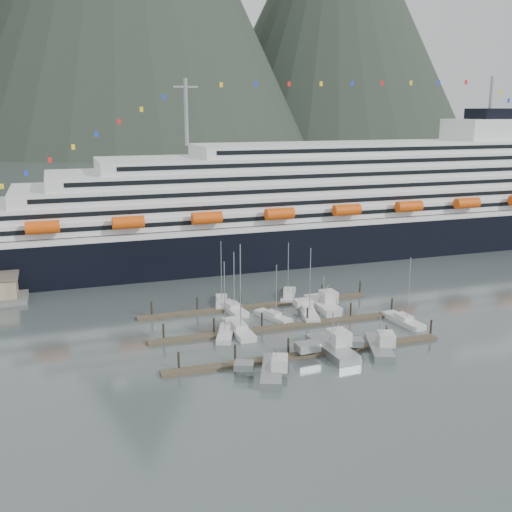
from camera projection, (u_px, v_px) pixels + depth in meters
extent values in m
plane|color=#495556|center=(311.00, 331.00, 107.87)|extent=(1600.00, 1600.00, 0.00)
cone|color=#212B20|center=(334.00, 13.00, 735.22)|extent=(360.00, 360.00, 360.00)
cube|color=black|center=(314.00, 240.00, 165.33)|extent=(210.00, 28.00, 12.00)
cube|color=silver|center=(314.00, 216.00, 163.79)|extent=(205.80, 27.44, 1.50)
cube|color=silver|center=(331.00, 206.00, 164.73)|extent=(185.00, 26.00, 3.20)
cube|color=black|center=(354.00, 213.00, 152.68)|extent=(175.75, 0.20, 1.00)
cube|color=silver|center=(338.00, 194.00, 164.59)|extent=(180.00, 25.00, 3.20)
cube|color=black|center=(360.00, 200.00, 153.00)|extent=(171.00, 0.20, 1.00)
cube|color=silver|center=(345.00, 182.00, 164.46)|extent=(172.00, 24.00, 3.20)
cube|color=black|center=(367.00, 187.00, 153.33)|extent=(163.40, 0.20, 1.00)
cube|color=silver|center=(352.00, 170.00, 164.32)|extent=(160.00, 23.00, 3.20)
cube|color=black|center=(373.00, 174.00, 153.65)|extent=(152.00, 0.20, 1.00)
cube|color=silver|center=(359.00, 159.00, 164.21)|extent=(140.00, 22.00, 3.00)
cube|color=black|center=(380.00, 161.00, 154.01)|extent=(133.00, 0.20, 1.00)
cube|color=silver|center=(366.00, 148.00, 164.12)|extent=(95.00, 20.00, 3.00)
cube|color=black|center=(385.00, 149.00, 154.84)|extent=(90.25, 0.20, 1.00)
cube|color=silver|center=(488.00, 129.00, 175.51)|extent=(22.00, 16.00, 6.00)
cube|color=black|center=(489.00, 114.00, 174.44)|extent=(10.00, 10.00, 3.00)
cylinder|color=gray|center=(186.00, 112.00, 146.32)|extent=(1.00, 1.00, 16.00)
cylinder|color=gray|center=(491.00, 94.00, 173.14)|extent=(0.80, 0.80, 10.00)
cylinder|color=#DE4A0B|center=(43.00, 227.00, 127.25)|extent=(7.00, 2.80, 2.80)
cylinder|color=#DE4A0B|center=(128.00, 223.00, 132.85)|extent=(7.00, 2.80, 2.80)
cylinder|color=#DE4A0B|center=(207.00, 218.00, 138.46)|extent=(7.00, 2.80, 2.80)
cylinder|color=#DE4A0B|center=(280.00, 214.00, 144.06)|extent=(7.00, 2.80, 2.80)
cylinder|color=#DE4A0B|center=(347.00, 210.00, 149.66)|extent=(7.00, 2.80, 2.80)
cylinder|color=#DE4A0B|center=(409.00, 206.00, 155.26)|extent=(7.00, 2.80, 2.80)
cylinder|color=#DE4A0B|center=(467.00, 203.00, 160.86)|extent=(7.00, 2.80, 2.80)
cube|color=#403629|center=(308.00, 354.00, 97.05)|extent=(48.00, 2.00, 0.50)
cylinder|color=black|center=(179.00, 362.00, 91.26)|extent=(0.36, 0.36, 3.20)
cylinder|color=black|center=(235.00, 354.00, 94.06)|extent=(0.36, 0.36, 3.20)
cylinder|color=black|center=(288.00, 347.00, 96.86)|extent=(0.36, 0.36, 3.20)
cylinder|color=black|center=(339.00, 341.00, 99.66)|extent=(0.36, 0.36, 3.20)
cylinder|color=black|center=(386.00, 334.00, 102.46)|extent=(0.36, 0.36, 3.20)
cylinder|color=black|center=(431.00, 328.00, 105.26)|extent=(0.36, 0.36, 3.20)
cube|color=#403629|center=(279.00, 327.00, 109.01)|extent=(48.00, 2.00, 0.50)
cylinder|color=black|center=(164.00, 333.00, 103.22)|extent=(0.36, 0.36, 3.20)
cylinder|color=black|center=(214.00, 327.00, 106.02)|extent=(0.36, 0.36, 3.20)
cylinder|color=black|center=(262.00, 321.00, 108.82)|extent=(0.36, 0.36, 3.20)
cylinder|color=black|center=(307.00, 316.00, 111.62)|extent=(0.36, 0.36, 3.20)
cylinder|color=black|center=(351.00, 311.00, 114.42)|extent=(0.36, 0.36, 3.20)
cylinder|color=black|center=(392.00, 306.00, 117.22)|extent=(0.36, 0.36, 3.20)
cube|color=#403629|center=(257.00, 306.00, 120.98)|extent=(48.00, 2.00, 0.50)
cylinder|color=black|center=(152.00, 310.00, 115.19)|extent=(0.36, 0.36, 3.20)
cylinder|color=black|center=(197.00, 305.00, 117.99)|extent=(0.36, 0.36, 3.20)
cylinder|color=black|center=(241.00, 300.00, 120.79)|extent=(0.36, 0.36, 3.20)
cylinder|color=black|center=(282.00, 296.00, 123.59)|extent=(0.36, 0.36, 3.20)
cylinder|color=black|center=(322.00, 292.00, 126.39)|extent=(0.36, 0.36, 3.20)
cylinder|color=black|center=(360.00, 288.00, 129.19)|extent=(0.36, 0.36, 3.20)
cube|color=#B5B5B5|center=(226.00, 335.00, 105.45)|extent=(5.48, 9.07, 1.36)
cube|color=#B5B5B5|center=(225.00, 330.00, 105.25)|extent=(2.91, 3.55, 0.78)
cylinder|color=gray|center=(225.00, 298.00, 102.93)|extent=(0.16, 0.16, 12.92)
cube|color=#B5B5B5|center=(239.00, 331.00, 107.38)|extent=(3.17, 11.38, 1.59)
cube|color=#B5B5B5|center=(239.00, 325.00, 107.13)|extent=(2.34, 4.01, 0.91)
cylinder|color=gray|center=(240.00, 287.00, 104.35)|extent=(0.18, 0.18, 15.33)
cube|color=#B5B5B5|center=(273.00, 318.00, 114.18)|extent=(5.44, 9.05, 1.29)
cube|color=#B5B5B5|center=(273.00, 314.00, 113.98)|extent=(2.84, 3.53, 0.74)
cylinder|color=gray|center=(276.00, 291.00, 112.20)|extent=(0.15, 0.15, 9.99)
cube|color=#B5B5B5|center=(308.00, 314.00, 116.39)|extent=(5.45, 11.85, 1.47)
cube|color=#B5B5B5|center=(308.00, 309.00, 116.16)|extent=(3.02, 4.43, 0.84)
cylinder|color=gray|center=(310.00, 281.00, 113.61)|extent=(0.17, 0.17, 12.66)
cube|color=#B5B5B5|center=(222.00, 303.00, 122.73)|extent=(4.72, 9.54, 1.29)
cube|color=#B5B5B5|center=(222.00, 299.00, 122.54)|extent=(2.62, 3.60, 0.74)
cylinder|color=gray|center=(221.00, 272.00, 120.21)|extent=(0.15, 0.15, 12.62)
cube|color=#B5B5B5|center=(232.00, 310.00, 118.59)|extent=(4.06, 10.33, 1.57)
cube|color=#B5B5B5|center=(232.00, 305.00, 118.34)|extent=(2.63, 3.76, 0.89)
cylinder|color=gray|center=(234.00, 280.00, 116.20)|extent=(0.18, 0.18, 11.23)
cube|color=#B5B5B5|center=(288.00, 296.00, 127.30)|extent=(6.68, 10.10, 1.34)
cube|color=#B5B5B5|center=(288.00, 292.00, 127.10)|extent=(3.27, 4.00, 0.76)
cylinder|color=gray|center=(288.00, 269.00, 124.85)|extent=(0.15, 0.15, 11.30)
cube|color=#B5B5B5|center=(403.00, 322.00, 111.84)|extent=(3.83, 9.91, 1.50)
cube|color=#B5B5B5|center=(404.00, 317.00, 111.61)|extent=(2.50, 3.60, 0.86)
cylinder|color=gray|center=(409.00, 289.00, 109.40)|extent=(0.17, 0.17, 11.95)
cube|color=#96999B|center=(272.00, 373.00, 89.92)|extent=(7.15, 11.50, 1.72)
cube|color=#96999B|center=(244.00, 366.00, 89.96)|extent=(3.64, 3.39, 1.03)
cube|color=#B5B5B5|center=(280.00, 363.00, 89.46)|extent=(3.51, 4.02, 1.89)
cube|color=black|center=(280.00, 359.00, 89.30)|extent=(3.26, 3.75, 0.43)
cylinder|color=gray|center=(272.00, 354.00, 89.19)|extent=(0.14, 0.14, 4.30)
cube|color=#96999B|center=(332.00, 351.00, 98.15)|extent=(4.59, 12.16, 2.17)
cube|color=#96999B|center=(307.00, 347.00, 96.17)|extent=(3.84, 2.84, 1.30)
cube|color=#B5B5B5|center=(339.00, 337.00, 98.07)|extent=(3.25, 3.76, 2.39)
cube|color=black|center=(339.00, 332.00, 97.87)|extent=(3.01, 3.51, 0.54)
cylinder|color=gray|center=(333.00, 328.00, 97.20)|extent=(0.17, 0.17, 5.44)
cube|color=#96999B|center=(379.00, 349.00, 98.98)|extent=(6.95, 11.55, 1.85)
cube|color=#96999B|center=(354.00, 342.00, 98.82)|extent=(3.79, 3.37, 1.11)
cube|color=#B5B5B5|center=(386.00, 339.00, 98.53)|extent=(3.58, 4.01, 2.03)
cube|color=black|center=(386.00, 335.00, 98.35)|extent=(3.33, 3.74, 0.46)
cylinder|color=gray|center=(380.00, 330.00, 98.18)|extent=(0.15, 0.15, 4.62)
cube|color=#B5B5B5|center=(323.00, 307.00, 120.26)|extent=(3.81, 11.39, 2.06)
cube|color=#B5B5B5|center=(303.00, 302.00, 118.65)|extent=(3.53, 2.53, 1.24)
cube|color=#B5B5B5|center=(328.00, 296.00, 120.13)|extent=(2.92, 3.43, 2.27)
cube|color=black|center=(329.00, 292.00, 119.93)|extent=(2.71, 3.20, 0.52)
cylinder|color=gray|center=(324.00, 289.00, 119.37)|extent=(0.17, 0.17, 5.16)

